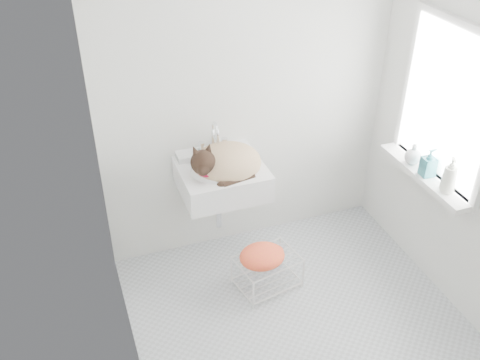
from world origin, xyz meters
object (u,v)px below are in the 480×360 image
object	(u,v)px
wire_rack	(267,270)
bottle_b	(426,175)
cat	(224,163)
bottle_a	(446,191)
bottle_c	(412,163)
sink	(222,167)

from	to	relation	value
wire_rack	bottle_b	size ratio (longest dim) A/B	2.15
cat	bottle_a	world-z (taller)	cat
bottle_c	cat	bearing A→B (deg)	163.45
bottle_a	bottle_c	bearing A→B (deg)	90.00
bottle_c	sink	bearing A→B (deg)	162.82
bottle_a	cat	bearing A→B (deg)	149.18
sink	cat	world-z (taller)	cat
sink	wire_rack	xyz separation A→B (m)	(0.21, -0.38, -0.70)
bottle_a	bottle_b	distance (m)	0.21
cat	bottle_c	world-z (taller)	cat
bottle_c	bottle_b	bearing A→B (deg)	-90.00
cat	wire_rack	xyz separation A→B (m)	(0.20, -0.36, -0.74)
wire_rack	bottle_c	world-z (taller)	bottle_c
wire_rack	bottle_a	size ratio (longest dim) A/B	2.00
bottle_b	bottle_a	bearing A→B (deg)	-90.00
sink	cat	xyz separation A→B (m)	(0.01, -0.02, 0.04)
sink	bottle_c	world-z (taller)	sink
wire_rack	bottle_c	xyz separation A→B (m)	(1.08, -0.02, 0.70)
wire_rack	bottle_b	world-z (taller)	bottle_b
bottle_a	wire_rack	bearing A→B (deg)	159.51
sink	wire_rack	world-z (taller)	sink
bottle_a	bottle_b	xyz separation A→B (m)	(0.00, 0.21, 0.00)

